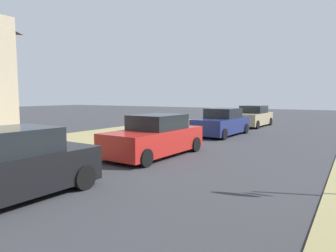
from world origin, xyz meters
The scene contains 3 objects.
parked_sedan_red centered at (-2.34, 13.58, 0.72)m, with size 2.07×4.46×1.57m.
parked_sedan_navy centered at (-2.49, 20.67, 0.72)m, with size 2.07×4.46×1.57m.
parked_sedan_tan centered at (-2.49, 26.89, 0.72)m, with size 2.07×4.46×1.57m.
Camera 1 is at (4.14, 4.18, 2.27)m, focal length 32.12 mm.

